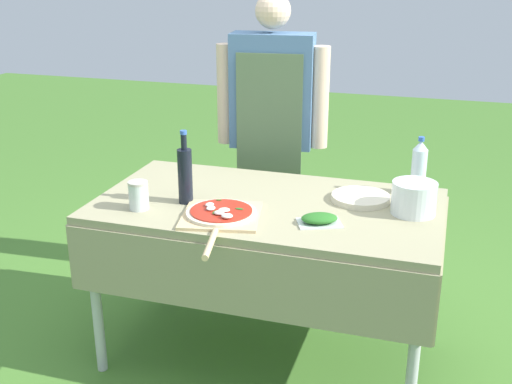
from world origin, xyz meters
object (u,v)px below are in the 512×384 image
Objects in this scene: plate_stack at (361,198)px; pizza_on_peel at (221,215)px; oil_bottle at (185,174)px; water_bottle at (419,167)px; prep_table at (268,220)px; herb_container at (319,219)px; sauce_jar at (139,197)px; mixing_tub at (414,198)px; person_cook at (272,120)px.

pizza_on_peel is at bearing -144.12° from plate_stack.
oil_bottle reaches higher than water_bottle.
prep_table is 5.80× the size of plate_stack.
water_bottle reaches higher than prep_table.
herb_container is at bearing -2.70° from pizza_on_peel.
pizza_on_peel is 0.61m from plate_stack.
herb_container is at bearing -126.31° from water_bottle.
sauce_jar is at bearing -154.58° from prep_table.
prep_table is 12.28× the size of sauce_jar.
pizza_on_peel is 0.77m from mixing_tub.
oil_bottle is at bearing 74.06° from person_cook.
sauce_jar is at bearing -154.00° from water_bottle.
pizza_on_peel is 2.84× the size of herb_container.
plate_stack is (-0.22, 0.08, -0.05)m from mixing_tub.
prep_table is 0.55m from sauce_jar.
sauce_jar is (-0.35, -0.00, 0.04)m from pizza_on_peel.
pizza_on_peel reaches higher than plate_stack.
person_cook is 1.00m from sauce_jar.
water_bottle is at bearing 26.00° from sauce_jar.
mixing_tub is at bearing 32.91° from herb_container.
herb_container reaches higher than plate_stack.
oil_bottle is 1.74× the size of mixing_tub.
mixing_tub reaches higher than plate_stack.
plate_stack is at bearing 20.21° from prep_table.
sauce_jar is (-0.15, -0.13, -0.07)m from oil_bottle.
mixing_tub is at bearing 132.98° from person_cook.
plate_stack is at bearing 24.10° from pizza_on_peel.
prep_table is 0.32m from herb_container.
person_cook reaches higher than sauce_jar.
herb_container is at bearing -147.09° from mixing_tub.
mixing_tub reaches higher than herb_container.
prep_table is 0.28m from pizza_on_peel.
person_cook reaches higher than prep_table.
person_cook is at bearing 133.61° from plate_stack.
water_bottle is 0.57m from herb_container.
sauce_jar is at bearing -174.88° from herb_container.
oil_bottle is 0.74m from plate_stack.
herb_container is 0.74m from sauce_jar.
herb_container is 1.67× the size of sauce_jar.
prep_table is at bearing -153.53° from water_bottle.
person_cook is 1.00m from herb_container.
mixing_tub is 1.11m from sauce_jar.
water_bottle is at bearing 23.41° from oil_bottle.
herb_container is (-0.34, -0.46, -0.10)m from water_bottle.
sauce_jar is (-1.07, -0.28, -0.01)m from mixing_tub.
herb_container is 0.32m from plate_stack.
water_bottle is 2.16× the size of sauce_jar.
person_cook is 8.67× the size of mixing_tub.
pizza_on_peel is 1.80× the size of oil_bottle.
herb_container is (0.38, 0.06, 0.01)m from pizza_on_peel.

